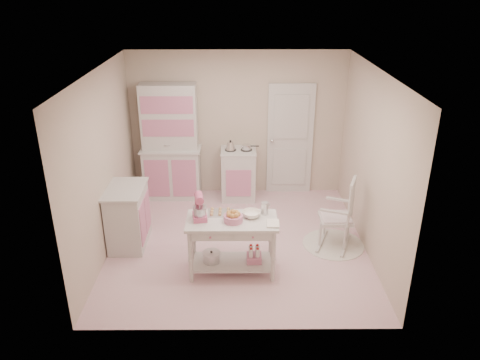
# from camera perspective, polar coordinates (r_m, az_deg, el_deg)

# --- Properties ---
(room_shell) EXTENTS (3.84, 3.84, 2.62)m
(room_shell) POSITION_cam_1_polar(r_m,az_deg,el_deg) (6.48, -0.30, 4.86)
(room_shell) COLOR pink
(room_shell) RESTS_ON ground
(door) EXTENTS (0.82, 0.05, 2.04)m
(door) POSITION_cam_1_polar(r_m,az_deg,el_deg) (8.51, 6.12, 4.92)
(door) COLOR silver
(door) RESTS_ON ground
(hutch) EXTENTS (1.06, 0.50, 2.08)m
(hutch) POSITION_cam_1_polar(r_m,az_deg,el_deg) (8.34, -8.49, 4.53)
(hutch) COLOR silver
(hutch) RESTS_ON ground
(stove) EXTENTS (0.62, 0.57, 0.92)m
(stove) POSITION_cam_1_polar(r_m,az_deg,el_deg) (8.41, -0.19, 0.75)
(stove) COLOR silver
(stove) RESTS_ON ground
(base_cabinet) EXTENTS (0.54, 0.84, 0.92)m
(base_cabinet) POSITION_cam_1_polar(r_m,az_deg,el_deg) (7.15, -13.50, -4.35)
(base_cabinet) COLOR silver
(base_cabinet) RESTS_ON ground
(lace_rug) EXTENTS (0.92, 0.92, 0.01)m
(lace_rug) POSITION_cam_1_polar(r_m,az_deg,el_deg) (7.28, 11.29, -7.67)
(lace_rug) COLOR white
(lace_rug) RESTS_ON ground
(rocking_chair) EXTENTS (0.71, 0.84, 1.10)m
(rocking_chair) POSITION_cam_1_polar(r_m,az_deg,el_deg) (7.02, 11.64, -3.87)
(rocking_chair) COLOR silver
(rocking_chair) RESTS_ON ground
(work_table) EXTENTS (1.20, 0.60, 0.80)m
(work_table) POSITION_cam_1_polar(r_m,az_deg,el_deg) (6.36, -0.98, -8.02)
(work_table) COLOR silver
(work_table) RESTS_ON ground
(stand_mixer) EXTENTS (0.24, 0.31, 0.34)m
(stand_mixer) POSITION_cam_1_polar(r_m,az_deg,el_deg) (6.11, -4.96, -3.36)
(stand_mixer) COLOR #CA5581
(stand_mixer) RESTS_ON work_table
(cookie_tray) EXTENTS (0.34, 0.24, 0.02)m
(cookie_tray) POSITION_cam_1_polar(r_m,az_deg,el_deg) (6.31, -2.36, -4.01)
(cookie_tray) COLOR silver
(cookie_tray) RESTS_ON work_table
(bread_basket) EXTENTS (0.25, 0.25, 0.09)m
(bread_basket) POSITION_cam_1_polar(r_m,az_deg,el_deg) (6.09, -0.83, -4.71)
(bread_basket) COLOR #CB7499
(bread_basket) RESTS_ON work_table
(mixing_bowl) EXTENTS (0.24, 0.24, 0.08)m
(mixing_bowl) POSITION_cam_1_polar(r_m,az_deg,el_deg) (6.21, 1.40, -4.18)
(mixing_bowl) COLOR white
(mixing_bowl) RESTS_ON work_table
(metal_pitcher) EXTENTS (0.10, 0.10, 0.17)m
(metal_pitcher) POSITION_cam_1_polar(r_m,az_deg,el_deg) (6.27, 3.03, -3.45)
(metal_pitcher) COLOR silver
(metal_pitcher) RESTS_ON work_table
(recipe_book) EXTENTS (0.17, 0.23, 0.02)m
(recipe_book) POSITION_cam_1_polar(r_m,az_deg,el_deg) (6.06, 3.26, -5.29)
(recipe_book) COLOR white
(recipe_book) RESTS_ON work_table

